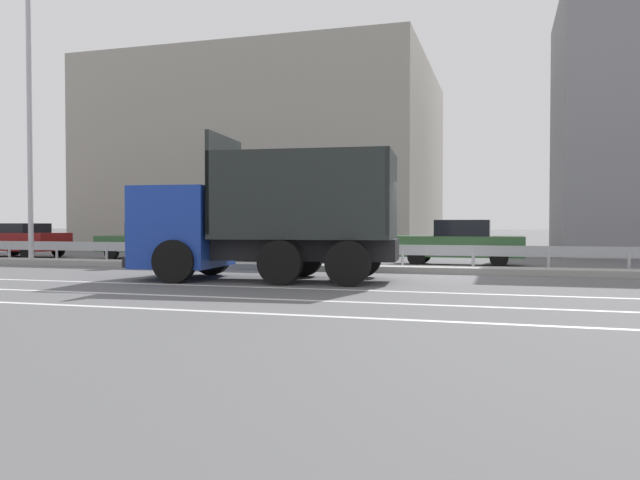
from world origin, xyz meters
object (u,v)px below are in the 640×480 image
Objects in this scene: parked_car_1 at (20,240)px; parked_car_2 at (154,241)px; street_lamp_0 at (26,101)px; median_road_sign at (146,233)px; parked_car_4 at (460,243)px; dump_truck at (238,230)px; parked_car_3 at (293,242)px.

parked_car_2 is (6.25, 0.40, -0.01)m from parked_car_1.
parked_car_2 is (2.38, 4.33, -4.98)m from street_lamp_0.
parked_car_4 is (10.06, 3.61, -0.35)m from median_road_sign.
parked_car_1 is (-13.39, 7.30, -0.52)m from dump_truck.
median_road_sign is 6.45m from street_lamp_0.
dump_truck is 1.55× the size of parked_car_4.
median_road_sign reaches higher than parked_car_2.
parked_car_1 is at bearing 56.00° from dump_truck.
dump_truck is 10.51m from parked_car_2.
parked_car_2 is (-2.14, 4.02, -0.39)m from median_road_sign.
median_road_sign is 0.43× the size of parked_car_3.
median_road_sign is 0.46× the size of parked_car_2.
parked_car_2 is (-7.13, 7.70, -0.53)m from dump_truck.
street_lamp_0 reaches higher than dump_truck.
parked_car_4 is at bearing -40.18° from dump_truck.
parked_car_2 is 12.20m from parked_car_4.
median_road_sign is at bearing -109.94° from parked_car_1.
parked_car_4 reaches higher than parked_car_3.
parked_car_2 is at bearing -82.92° from parked_car_1.
street_lamp_0 reaches higher than median_road_sign.
street_lamp_0 reaches higher than parked_car_3.
street_lamp_0 is 7.42m from parked_car_1.
parked_car_2 is at bearing 88.39° from parked_car_4.
parked_car_4 reaches higher than parked_car_2.
street_lamp_0 is 15.88m from parked_car_4.
parked_car_2 is at bearing 61.15° from street_lamp_0.
parked_car_3 is at bearing 3.57° from dump_truck.
parked_car_2 is 1.09× the size of parked_car_4.
parked_car_2 reaches higher than parked_car_1.
median_road_sign is 4.57m from parked_car_2.
street_lamp_0 is at bearing 115.57° from parked_car_3.
street_lamp_0 reaches higher than parked_car_2.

